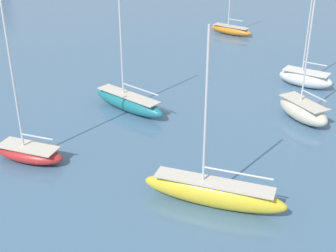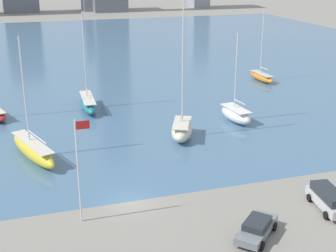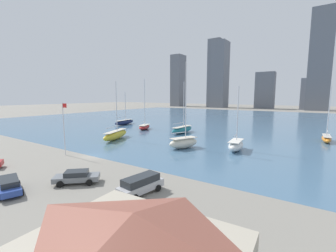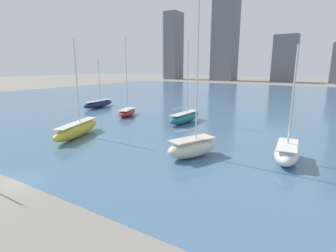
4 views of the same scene
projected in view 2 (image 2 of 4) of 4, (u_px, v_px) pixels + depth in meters
ground_plane at (130, 202)px, 43.22m from camera, size 500.00×500.00×0.00m
harbor_water at (60, 58)px, 106.11m from camera, size 180.00×140.00×0.00m
flag_pole at (79, 167)px, 38.35m from camera, size 1.24×0.14×9.16m
sailboat_cream at (182, 129)px, 58.12m from camera, size 4.92×6.96×16.75m
sailboat_teal at (88, 103)px, 69.53m from camera, size 2.38×9.79×14.13m
sailboat_white at (236, 114)px, 64.24m from camera, size 3.05×6.72×12.09m
sailboat_yellow at (33, 150)px, 52.10m from camera, size 5.38×10.89×13.64m
sailboat_orange at (262, 76)px, 85.98m from camera, size 2.06×7.57×12.76m
parked_suv_silver at (328, 199)px, 41.59m from camera, size 2.69×5.39×1.92m
parked_sedan_gray at (257, 228)px, 37.49m from camera, size 5.05×4.89×1.52m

